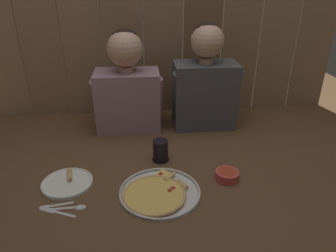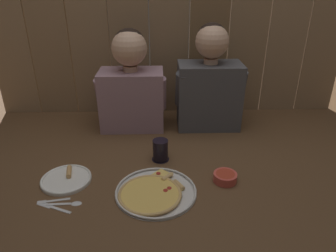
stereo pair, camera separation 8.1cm
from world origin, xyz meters
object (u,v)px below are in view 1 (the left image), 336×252
object	(u,v)px
pizza_tray	(158,193)
diner_right	(205,81)
dinner_plate	(67,183)
diner_left	(127,85)
dipping_bowl	(227,175)
drinking_glass	(161,150)

from	to	relation	value
pizza_tray	diner_right	xyz separation A→B (m)	(0.32, 0.66, 0.27)
dinner_plate	diner_right	size ratio (longest dim) A/B	0.37
diner_left	diner_right	size ratio (longest dim) A/B	0.95
pizza_tray	diner_right	size ratio (longest dim) A/B	0.57
diner_left	dipping_bowl	bearing A→B (deg)	-52.06
dipping_bowl	diner_left	xyz separation A→B (m)	(-0.45, 0.58, 0.25)
pizza_tray	diner_left	bearing A→B (deg)	101.35
pizza_tray	dinner_plate	xyz separation A→B (m)	(-0.39, 0.11, -0.00)
dinner_plate	diner_right	world-z (taller)	diner_right
dipping_bowl	diner_right	bearing A→B (deg)	89.78
drinking_glass	diner_right	size ratio (longest dim) A/B	0.18
dinner_plate	diner_left	distance (m)	0.66
dipping_bowl	diner_right	xyz separation A→B (m)	(0.00, 0.58, 0.26)
dinner_plate	dipping_bowl	size ratio (longest dim) A/B	2.12
dipping_bowl	diner_right	distance (m)	0.63
dipping_bowl	diner_left	size ratio (longest dim) A/B	0.18
pizza_tray	drinking_glass	distance (m)	0.28
dipping_bowl	dinner_plate	bearing A→B (deg)	178.20
drinking_glass	dipping_bowl	size ratio (longest dim) A/B	1.02
drinking_glass	diner_left	xyz separation A→B (m)	(-0.16, 0.39, 0.22)
pizza_tray	dipping_bowl	distance (m)	0.33
pizza_tray	diner_left	xyz separation A→B (m)	(-0.13, 0.66, 0.26)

